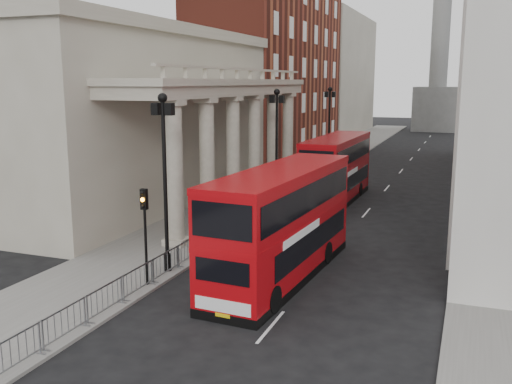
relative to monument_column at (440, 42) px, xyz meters
name	(u,v)px	position (x,y,z in m)	size (l,w,h in m)	color
ground	(132,305)	(-6.00, -92.00, -15.98)	(260.00, 260.00, 0.00)	black
sidewalk_west	(287,181)	(-9.00, -62.00, -15.92)	(6.00, 140.00, 0.12)	slate
sidewalk_east	(481,193)	(7.50, -62.00, -15.92)	(3.00, 140.00, 0.12)	slate
kerb	(318,183)	(-6.05, -62.00, -15.91)	(0.20, 140.00, 0.14)	slate
portico_building	(142,122)	(-16.50, -74.00, -9.98)	(9.00, 28.00, 12.00)	gray
brick_building	(274,64)	(-16.50, -44.00, -4.98)	(9.00, 32.00, 22.00)	maroon
west_building_far	(334,75)	(-16.50, -12.00, -5.98)	(9.00, 30.00, 20.00)	gray
monument_column	(440,42)	(0.00, 0.00, 0.00)	(8.00, 8.00, 54.20)	#60605E
lamp_post_south	(165,171)	(-6.60, -88.00, -11.07)	(1.05, 0.44, 8.32)	black
lamp_post_mid	(277,139)	(-6.60, -72.00, -11.07)	(1.05, 0.44, 8.32)	black
lamp_post_north	(329,124)	(-6.60, -56.00, -11.07)	(1.05, 0.44, 8.32)	black
traffic_light	(145,219)	(-6.50, -90.02, -12.88)	(0.28, 0.33, 4.30)	black
crowd_barriers	(153,271)	(-6.35, -89.78, -15.31)	(0.50, 18.75, 1.10)	gray
bus_near	(282,221)	(-1.37, -86.61, -13.33)	(3.61, 11.92, 5.08)	#A9070D
bus_far	(337,168)	(-2.88, -68.85, -13.43)	(3.00, 11.38, 4.89)	#94060B
pedestrian_a	(210,200)	(-10.02, -76.07, -15.04)	(0.60, 0.39, 1.64)	black
pedestrian_b	(228,196)	(-9.51, -74.13, -15.08)	(0.76, 0.59, 1.55)	black
pedestrian_c	(234,194)	(-9.30, -73.50, -15.06)	(0.79, 0.51, 1.61)	black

